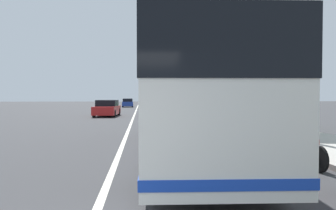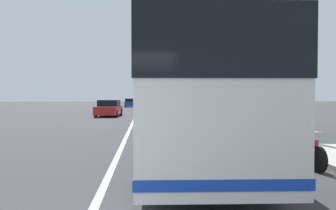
{
  "view_description": "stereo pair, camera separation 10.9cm",
  "coord_description": "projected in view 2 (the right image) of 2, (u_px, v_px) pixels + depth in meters",
  "views": [
    {
      "loc": [
        -2.05,
        -0.7,
        1.79
      ],
      "look_at": [
        9.81,
        -1.66,
        1.47
      ],
      "focal_mm": 34.9,
      "sensor_mm": 36.0,
      "label": 1
    },
    {
      "loc": [
        -2.06,
        -0.81,
        1.79
      ],
      "look_at": [
        9.81,
        -1.66,
        1.47
      ],
      "focal_mm": 34.9,
      "sensor_mm": 36.0,
      "label": 2
    }
  ],
  "objects": [
    {
      "name": "motorcycle_by_tree",
      "position": [
        300.0,
        147.0,
        8.41
      ],
      "size": [
        2.21,
        0.31,
        1.26
      ],
      "rotation": [
        0.0,
        0.0,
        0.06
      ],
      "color": "black",
      "rests_on": "ground"
    },
    {
      "name": "car_side_street",
      "position": [
        130.0,
        103.0,
        54.4
      ],
      "size": [
        4.19,
        1.91,
        1.4
      ],
      "rotation": [
        0.0,
        0.0,
        3.18
      ],
      "color": "navy",
      "rests_on": "ground"
    },
    {
      "name": "car_oncoming",
      "position": [
        109.0,
        108.0,
        29.32
      ],
      "size": [
        4.73,
        2.15,
        1.45
      ],
      "rotation": [
        0.0,
        0.0,
        3.08
      ],
      "color": "red",
      "rests_on": "ground"
    },
    {
      "name": "sidewalk_curb",
      "position": [
        308.0,
        141.0,
        12.52
      ],
      "size": [
        110.0,
        3.6,
        0.14
      ],
      "primitive_type": "cube",
      "color": "#B2ADA3",
      "rests_on": "ground"
    },
    {
      "name": "roadside_tree_far_block",
      "position": [
        243.0,
        55.0,
        20.18
      ],
      "size": [
        2.77,
        2.77,
        5.77
      ],
      "color": "brown",
      "rests_on": "ground"
    },
    {
      "name": "car_behind_bus",
      "position": [
        158.0,
        104.0,
        48.89
      ],
      "size": [
        4.21,
        1.93,
        1.4
      ],
      "rotation": [
        0.0,
        0.0,
        -0.02
      ],
      "color": "#2D7238",
      "rests_on": "ground"
    },
    {
      "name": "roadside_tree_mid_block",
      "position": [
        263.0,
        53.0,
        16.39
      ],
      "size": [
        3.65,
        3.65,
        5.82
      ],
      "color": "brown",
      "rests_on": "ground"
    },
    {
      "name": "utility_pole",
      "position": [
        311.0,
        43.0,
        11.49
      ],
      "size": [
        0.28,
        0.28,
        7.34
      ],
      "primitive_type": "cylinder",
      "color": "slate",
      "rests_on": "ground"
    },
    {
      "name": "motorcycle_nearest_curb",
      "position": [
        252.0,
        135.0,
        11.39
      ],
      "size": [
        2.05,
        0.36,
        1.23
      ],
      "rotation": [
        0.0,
        0.0,
        -0.11
      ],
      "color": "black",
      "rests_on": "ground"
    },
    {
      "name": "lane_divider_line",
      "position": [
        123.0,
        145.0,
        12.01
      ],
      "size": [
        110.0,
        0.16,
        0.01
      ],
      "primitive_type": "cube",
      "color": "silver",
      "rests_on": "ground"
    },
    {
      "name": "coach_bus",
      "position": [
        186.0,
        90.0,
        10.17
      ],
      "size": [
        11.88,
        2.94,
        3.4
      ],
      "rotation": [
        0.0,
        0.0,
        -0.04
      ],
      "color": "silver",
      "rests_on": "ground"
    }
  ]
}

